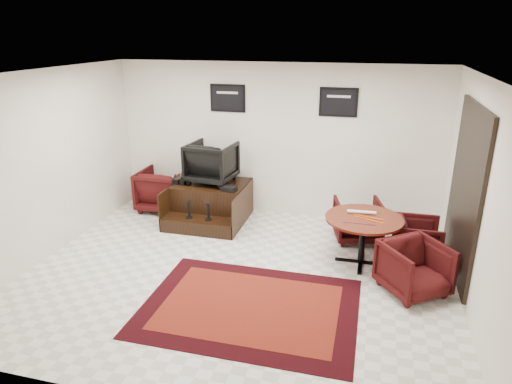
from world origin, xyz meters
TOP-DOWN VIEW (x-y plane):
  - ground at (0.00, 0.00)m, footprint 6.00×6.00m
  - room_shell at (0.41, 0.12)m, footprint 6.02×5.02m
  - area_rug at (0.39, -0.74)m, footprint 2.69×2.02m
  - shine_podium at (-1.07, 1.85)m, footprint 1.33×1.37m
  - shine_chair at (-1.07, 1.99)m, footprint 0.87×0.82m
  - shoes_pair at (-1.58, 1.79)m, footprint 0.23×0.27m
  - polish_kit at (-0.62, 1.59)m, footprint 0.27×0.21m
  - umbrella_black at (-1.82, 1.65)m, footprint 0.32×0.12m
  - umbrella_hooked at (-1.86, 1.82)m, footprint 0.32×0.12m
  - armchair_side at (-2.13, 2.10)m, footprint 0.86×0.81m
  - meeting_table at (1.70, 0.81)m, footprint 1.13×1.13m
  - table_chair_back at (1.59, 1.66)m, footprint 0.88×0.84m
  - table_chair_window at (2.50, 1.18)m, footprint 0.64×0.68m
  - table_chair_corner at (2.40, 0.15)m, footprint 1.03×1.01m
  - paper_roll at (1.65, 0.96)m, footprint 0.42×0.08m
  - table_clutter at (1.73, 0.73)m, footprint 0.57×0.34m

SIDE VIEW (x-z plane):
  - ground at x=0.00m, z-range 0.00..0.00m
  - area_rug at x=0.39m, z-range 0.00..0.01m
  - shine_podium at x=-1.07m, z-range -0.03..0.66m
  - table_chair_window at x=2.50m, z-range 0.00..0.70m
  - table_chair_back at x=1.59m, z-range 0.00..0.76m
  - table_chair_corner at x=2.40m, z-range 0.00..0.78m
  - umbrella_black at x=-1.82m, z-range 0.00..0.85m
  - umbrella_hooked at x=-1.86m, z-range 0.00..0.86m
  - armchair_side at x=-2.13m, z-range 0.00..0.88m
  - meeting_table at x=1.70m, z-range 0.28..1.02m
  - polish_kit at x=-0.62m, z-range 0.68..0.77m
  - shoes_pair at x=-1.58m, z-range 0.68..0.78m
  - table_clutter at x=1.73m, z-range 0.74..0.75m
  - paper_roll at x=1.65m, z-range 0.74..0.79m
  - shine_chair at x=-1.07m, z-range 0.68..1.50m
  - room_shell at x=0.41m, z-range 0.38..3.19m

